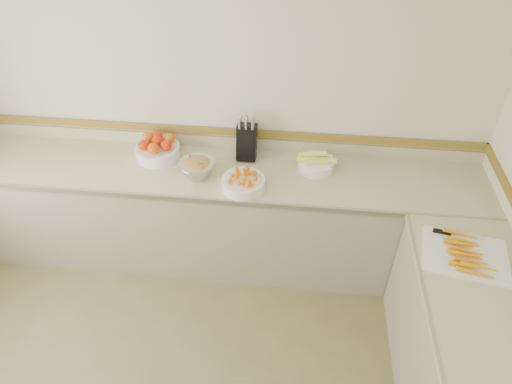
# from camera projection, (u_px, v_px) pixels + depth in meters

# --- Properties ---
(back_wall) EXTENTS (4.00, 0.00, 4.00)m
(back_wall) POSITION_uv_depth(u_px,v_px,m) (218.00, 101.00, 3.36)
(back_wall) COLOR beige
(back_wall) RESTS_ON ground_plane
(counter_back) EXTENTS (4.00, 0.65, 1.08)m
(counter_back) POSITION_uv_depth(u_px,v_px,m) (217.00, 215.00, 3.66)
(counter_back) COLOR #BEB78A
(counter_back) RESTS_ON ground_plane
(knife_block) EXTENTS (0.15, 0.18, 0.36)m
(knife_block) POSITION_uv_depth(u_px,v_px,m) (247.00, 141.00, 3.42)
(knife_block) COLOR black
(knife_block) RESTS_ON counter_back
(tomato_bowl) EXTENTS (0.34, 0.34, 0.17)m
(tomato_bowl) POSITION_uv_depth(u_px,v_px,m) (157.00, 148.00, 3.47)
(tomato_bowl) COLOR white
(tomato_bowl) RESTS_ON counter_back
(cherry_tomato_bowl) EXTENTS (0.31, 0.31, 0.16)m
(cherry_tomato_bowl) POSITION_uv_depth(u_px,v_px,m) (244.00, 182.00, 3.19)
(cherry_tomato_bowl) COLOR white
(cherry_tomato_bowl) RESTS_ON counter_back
(corn_bowl) EXTENTS (0.29, 0.26, 0.16)m
(corn_bowl) POSITION_uv_depth(u_px,v_px,m) (316.00, 163.00, 3.35)
(corn_bowl) COLOR white
(corn_bowl) RESTS_ON counter_back
(rhubarb_bowl) EXTENTS (0.26, 0.26, 0.15)m
(rhubarb_bowl) POSITION_uv_depth(u_px,v_px,m) (197.00, 167.00, 3.28)
(rhubarb_bowl) COLOR #B2B2BA
(rhubarb_bowl) RESTS_ON counter_back
(cutting_board) EXTENTS (0.55, 0.46, 0.07)m
(cutting_board) POSITION_uv_depth(u_px,v_px,m) (466.00, 254.00, 2.71)
(cutting_board) COLOR white
(cutting_board) RESTS_ON counter_right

